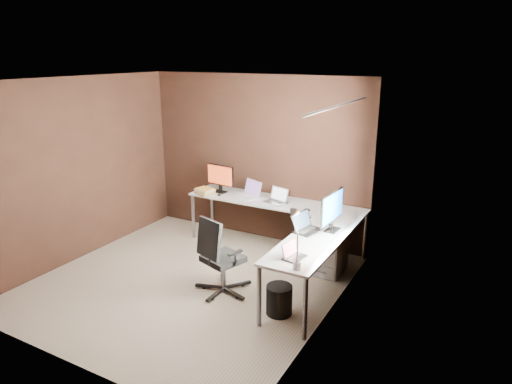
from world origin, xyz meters
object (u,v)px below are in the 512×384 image
Objects in this scene: book_stack at (205,191)px; laptop_black_small at (293,254)px; monitor_left at (220,177)px; desk_lamp at (294,231)px; office_chair at (221,270)px; wastebasket at (279,300)px; monitor_right at (332,209)px; laptop_silver at (277,199)px; laptop_white at (250,193)px; drawer_pedestal at (328,250)px; laptop_black_big at (305,227)px.

laptop_black_small is at bearing -34.16° from book_stack.
desk_lamp reaches higher than monitor_left.
office_chair is 2.88× the size of wastebasket.
monitor_right reaches higher than laptop_silver.
laptop_black_small is at bearing -42.58° from laptop_silver.
laptop_white is 0.45× the size of office_chair.
monitor_right is at bearing -12.74° from book_stack.
monitor_right reaches higher than office_chair.
office_chair reaches higher than wastebasket.
drawer_pedestal is 1.47m from office_chair.
desk_lamp is (0.26, -0.93, 0.32)m from laptop_black_big.
desk_lamp is at bearing -42.96° from laptop_silver.
laptop_white is (-1.53, 0.71, -0.22)m from monitor_right.
laptop_black_small reaches higher than book_stack.
laptop_black_big is 1.13× the size of wastebasket.
office_chair reaches higher than laptop_black_big.
laptop_white is 1.65m from office_chair.
drawer_pedestal is 0.80m from monitor_right.
monitor_left is 2.71m from desk_lamp.
desk_lamp is at bearing -153.23° from laptop_black_big.
monitor_left is 0.51× the size of office_chair.
monitor_right is at bearing -12.58° from monitor_left.
wastebasket is at bearing -167.66° from laptop_black_big.
book_stack is at bearing 82.38° from laptop_black_big.
wastebasket is (0.83, -0.10, -0.12)m from office_chair.
laptop_black_small is at bearing -25.37° from laptop_white.
drawer_pedestal is 1.01× the size of desk_lamp.
office_chair is (-1.08, -0.80, -0.72)m from monitor_right.
monitor_left is 1.01m from laptop_silver.
drawer_pedestal is at bearing -4.25° from monitor_left.
laptop_silver is at bearing 40.16° from laptop_black_small.
desk_lamp reaches higher than monitor_right.
wastebasket is at bearing -94.85° from drawer_pedestal.
monitor_left is at bearing -155.41° from laptop_white.
monitor_left is 0.84× the size of monitor_right.
laptop_silver reaches higher than book_stack.
book_stack is (-0.66, -0.21, -0.01)m from laptop_white.
office_chair is (-1.07, 0.29, -0.82)m from desk_lamp.
laptop_black_big is at bearing -19.60° from monitor_left.
desk_lamp is (2.18, -1.59, 0.33)m from book_stack.
laptop_white is at bearing 66.63° from laptop_black_big.
laptop_black_small is 2.54m from book_stack.
office_chair is 0.84m from wastebasket.
monitor_left is 1.46× the size of wastebasket.
office_chair is at bearing 150.46° from desk_lamp.
drawer_pedestal is 2.19× the size of laptop_black_small.
laptop_black_big is 1.39× the size of laptop_black_small.
laptop_black_big is (0.78, -0.82, 0.00)m from laptop_silver.
laptop_white is at bearing 128.43° from wastebasket.
monitor_left is 2.53m from wastebasket.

